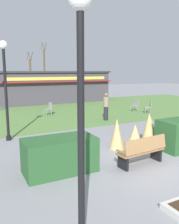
{
  "coord_description": "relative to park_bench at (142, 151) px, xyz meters",
  "views": [
    {
      "loc": [
        -4.99,
        -5.43,
        3.0
      ],
      "look_at": [
        -0.08,
        4.13,
        1.13
      ],
      "focal_mm": 37.72,
      "sensor_mm": 36.0,
      "label": 1
    }
  ],
  "objects": [
    {
      "name": "ground_plane",
      "position": [
        0.18,
        -0.21,
        -0.48
      ],
      "size": [
        80.0,
        80.0,
        0.0
      ],
      "primitive_type": "plane",
      "color": "gray"
    },
    {
      "name": "lawn_patch",
      "position": [
        0.18,
        11.28,
        -0.48
      ],
      "size": [
        36.0,
        12.0,
        0.01
      ],
      "primitive_type": "cube",
      "color": "#5B8442",
      "rests_on": "ground_plane"
    },
    {
      "name": "park_bench",
      "position": [
        0.0,
        0.0,
        0.0
      ],
      "size": [
        1.74,
        0.67,
        0.95
      ],
      "color": "#9E7547",
      "rests_on": "ground_plane"
    },
    {
      "name": "hedge_left",
      "position": [
        -2.53,
        0.73,
        0.04
      ],
      "size": [
        2.13,
        1.1,
        1.05
      ],
      "primitive_type": "cube",
      "color": "#28562B",
      "rests_on": "ground_plane"
    },
    {
      "name": "ornamental_grass_behind_left",
      "position": [
        0.19,
        1.75,
        0.12
      ],
      "size": [
        0.57,
        0.57,
        1.19
      ],
      "primitive_type": "cone",
      "color": "tan",
      "rests_on": "ground_plane"
    },
    {
      "name": "ornamental_grass_behind_right",
      "position": [
        1.56,
        1.5,
        0.2
      ],
      "size": [
        0.67,
        0.67,
        1.37
      ],
      "primitive_type": "cone",
      "color": "tan",
      "rests_on": "ground_plane"
    },
    {
      "name": "ornamental_grass_behind_center",
      "position": [
        0.57,
        1.12,
        0.05
      ],
      "size": [
        0.78,
        0.78,
        1.05
      ],
      "primitive_type": "cone",
      "color": "tan",
      "rests_on": "ground_plane"
    },
    {
      "name": "ornamental_grass_behind_far",
      "position": [
        1.68,
        1.54,
        0.11
      ],
      "size": [
        0.8,
        0.8,
        1.18
      ],
      "primitive_type": "cone",
      "color": "tan",
      "rests_on": "ground_plane"
    },
    {
      "name": "lamppost_near",
      "position": [
        -3.2,
        -2.21,
        2.19
      ],
      "size": [
        0.36,
        0.36,
        4.24
      ],
      "color": "black",
      "rests_on": "ground_plane"
    },
    {
      "name": "lamppost_mid",
      "position": [
        -3.41,
        4.86,
        2.19
      ],
      "size": [
        0.36,
        0.36,
        4.24
      ],
      "color": "black",
      "rests_on": "ground_plane"
    },
    {
      "name": "food_kiosk",
      "position": [
        2.56,
        16.71,
        1.04
      ],
      "size": [
        10.82,
        4.47,
        3.02
      ],
      "color": "#47424C",
      "rests_on": "ground_plane"
    },
    {
      "name": "cafe_chair_west",
      "position": [
        6.28,
        8.39,
        0.05
      ],
      "size": [
        0.44,
        0.44,
        0.89
      ],
      "color": "gray",
      "rests_on": "ground_plane"
    },
    {
      "name": "cafe_chair_center",
      "position": [
        -0.01,
        9.79,
        0.05
      ],
      "size": [
        0.49,
        0.49,
        0.89
      ],
      "color": "gray",
      "rests_on": "ground_plane"
    },
    {
      "name": "cafe_chair_north",
      "position": [
        6.58,
        7.21,
        0.05
      ],
      "size": [
        0.6,
        0.6,
        0.89
      ],
      "color": "gray",
      "rests_on": "ground_plane"
    },
    {
      "name": "person_strolling",
      "position": [
        2.62,
        6.59,
        0.38
      ],
      "size": [
        0.34,
        0.34,
        1.69
      ],
      "rotation": [
        0.0,
        0.0,
        5.26
      ],
      "color": "#23232D",
      "rests_on": "ground_plane"
    },
    {
      "name": "parked_car_center_slot",
      "position": [
        2.88,
        24.65,
        0.16
      ],
      "size": [
        4.3,
        2.24,
        1.2
      ],
      "color": "silver",
      "rests_on": "ground_plane"
    },
    {
      "name": "parked_car_east_slot",
      "position": [
        8.74,
        24.65,
        0.16
      ],
      "size": [
        4.26,
        2.17,
        1.2
      ],
      "color": "#B7BABF",
      "rests_on": "ground_plane"
    },
    {
      "name": "tree_left_bg",
      "position": [
        3.42,
        29.33,
        2.04
      ],
      "size": [
        0.91,
        0.96,
        5.76
      ],
      "color": "brown",
      "rests_on": "ground_plane"
    },
    {
      "name": "tree_right_bg",
      "position": [
        6.13,
        31.32,
        2.87
      ],
      "size": [
        0.91,
        0.96,
        7.43
      ],
      "color": "brown",
      "rests_on": "ground_plane"
    }
  ]
}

